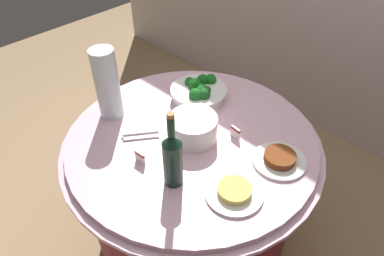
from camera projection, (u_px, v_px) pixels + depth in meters
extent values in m
plane|color=#9E7F5B|center=(192.00, 230.00, 2.03)|extent=(6.00, 6.00, 0.00)
cylinder|color=maroon|center=(192.00, 193.00, 1.81)|extent=(1.01, 1.01, 0.69)
cylinder|color=#E0B2C6|center=(192.00, 143.00, 1.57)|extent=(1.16, 1.16, 0.02)
cylinder|color=#E0B2C6|center=(192.00, 139.00, 1.56)|extent=(1.10, 1.10, 0.03)
cylinder|color=white|center=(199.00, 95.00, 1.74)|extent=(0.26, 0.26, 0.05)
cylinder|color=white|center=(199.00, 90.00, 1.72)|extent=(0.28, 0.28, 0.01)
sphere|color=#19591E|center=(198.00, 87.00, 1.71)|extent=(0.05, 0.05, 0.05)
sphere|color=#19681E|center=(203.00, 80.00, 1.76)|extent=(0.06, 0.06, 0.06)
sphere|color=#19631E|center=(206.00, 90.00, 1.70)|extent=(0.04, 0.04, 0.04)
sphere|color=#19551E|center=(204.00, 94.00, 1.66)|extent=(0.06, 0.06, 0.06)
sphere|color=#196F1E|center=(211.00, 79.00, 1.76)|extent=(0.06, 0.06, 0.06)
sphere|color=#19661E|center=(202.00, 91.00, 1.68)|extent=(0.06, 0.06, 0.06)
sphere|color=#19681E|center=(195.00, 85.00, 1.72)|extent=(0.07, 0.07, 0.07)
sphere|color=#19811E|center=(202.00, 88.00, 1.71)|extent=(0.05, 0.05, 0.05)
sphere|color=#19611E|center=(195.00, 95.00, 1.66)|extent=(0.06, 0.06, 0.06)
sphere|color=#195C1E|center=(190.00, 82.00, 1.74)|extent=(0.05, 0.05, 0.05)
cylinder|color=white|center=(193.00, 136.00, 1.54)|extent=(0.21, 0.21, 0.01)
cylinder|color=white|center=(193.00, 135.00, 1.53)|extent=(0.21, 0.21, 0.01)
cylinder|color=white|center=(193.00, 133.00, 1.53)|extent=(0.21, 0.21, 0.01)
cylinder|color=white|center=(193.00, 131.00, 1.52)|extent=(0.21, 0.21, 0.01)
cylinder|color=white|center=(193.00, 130.00, 1.51)|extent=(0.21, 0.21, 0.01)
cylinder|color=white|center=(193.00, 128.00, 1.51)|extent=(0.21, 0.21, 0.01)
cylinder|color=white|center=(193.00, 126.00, 1.50)|extent=(0.21, 0.21, 0.01)
cylinder|color=white|center=(193.00, 124.00, 1.49)|extent=(0.21, 0.21, 0.01)
cylinder|color=white|center=(193.00, 122.00, 1.49)|extent=(0.21, 0.21, 0.01)
cylinder|color=white|center=(193.00, 121.00, 1.48)|extent=(0.21, 0.21, 0.01)
cylinder|color=white|center=(193.00, 119.00, 1.47)|extent=(0.21, 0.21, 0.01)
cylinder|color=#152F21|center=(173.00, 163.00, 1.29)|extent=(0.07, 0.07, 0.20)
cone|color=#152F21|center=(172.00, 140.00, 1.21)|extent=(0.07, 0.07, 0.04)
cylinder|color=#152F21|center=(171.00, 126.00, 1.17)|extent=(0.03, 0.03, 0.08)
cylinder|color=#B2844C|center=(170.00, 115.00, 1.14)|extent=(0.03, 0.03, 0.02)
cylinder|color=silver|center=(107.00, 84.00, 1.56)|extent=(0.11, 0.11, 0.34)
sphere|color=#E5B26B|center=(114.00, 109.00, 1.63)|extent=(0.06, 0.06, 0.06)
sphere|color=#E5B26B|center=(113.00, 105.00, 1.66)|extent=(0.06, 0.06, 0.06)
sphere|color=#E5B26B|center=(107.00, 108.00, 1.64)|extent=(0.06, 0.06, 0.06)
sphere|color=#72C64C|center=(114.00, 99.00, 1.60)|extent=(0.06, 0.06, 0.06)
sphere|color=#72C64C|center=(109.00, 96.00, 1.62)|extent=(0.06, 0.06, 0.06)
sphere|color=#72C64C|center=(106.00, 100.00, 1.59)|extent=(0.06, 0.06, 0.06)
sphere|color=red|center=(112.00, 87.00, 1.58)|extent=(0.06, 0.06, 0.06)
sphere|color=red|center=(105.00, 87.00, 1.58)|extent=(0.06, 0.06, 0.06)
sphere|color=red|center=(107.00, 91.00, 1.56)|extent=(0.06, 0.06, 0.06)
sphere|color=#E5B26B|center=(109.00, 76.00, 1.55)|extent=(0.06, 0.06, 0.06)
sphere|color=#E5B26B|center=(101.00, 79.00, 1.54)|extent=(0.06, 0.06, 0.06)
sphere|color=#E5B26B|center=(108.00, 81.00, 1.52)|extent=(0.06, 0.06, 0.06)
sphere|color=#72C64C|center=(105.00, 66.00, 1.52)|extent=(0.06, 0.06, 0.06)
sphere|color=#72C64C|center=(99.00, 70.00, 1.49)|extent=(0.06, 0.06, 0.06)
sphere|color=#72C64C|center=(108.00, 69.00, 1.49)|extent=(0.06, 0.06, 0.06)
cylinder|color=silver|center=(141.00, 133.00, 1.56)|extent=(0.10, 0.13, 0.01)
cylinder|color=silver|center=(141.00, 139.00, 1.53)|extent=(0.10, 0.13, 0.01)
sphere|color=silver|center=(123.00, 138.00, 1.53)|extent=(0.01, 0.01, 0.01)
cylinder|color=white|center=(234.00, 193.00, 1.30)|extent=(0.22, 0.22, 0.01)
cylinder|color=#EACC60|center=(234.00, 190.00, 1.29)|extent=(0.13, 0.13, 0.03)
cylinder|color=white|center=(279.00, 161.00, 1.43)|extent=(0.22, 0.22, 0.01)
cylinder|color=brown|center=(280.00, 157.00, 1.41)|extent=(0.13, 0.13, 0.03)
cube|color=white|center=(235.00, 133.00, 1.52)|extent=(0.05, 0.01, 0.05)
cube|color=maroon|center=(236.00, 130.00, 1.51)|extent=(0.05, 0.01, 0.01)
cube|color=white|center=(140.00, 157.00, 1.41)|extent=(0.05, 0.01, 0.05)
cube|color=maroon|center=(140.00, 154.00, 1.40)|extent=(0.05, 0.01, 0.01)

